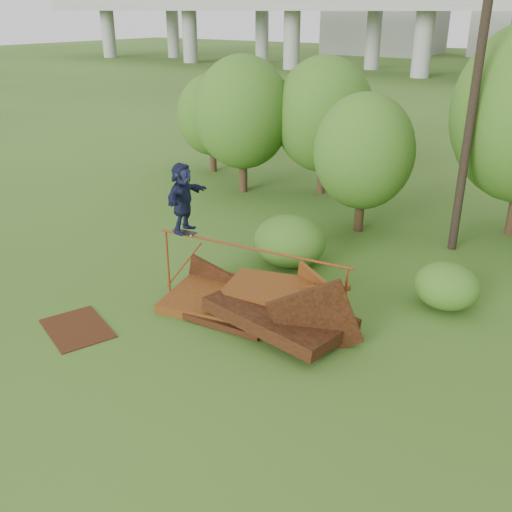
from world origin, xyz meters
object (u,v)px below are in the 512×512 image
Objects in this scene: scrap_pile at (260,305)px; skater at (183,198)px; flat_plate at (77,328)px; utility_pole at (477,75)px.

scrap_pile is 3.45m from skater.
flat_plate is (-1.12, -2.94, -2.89)m from skater.
skater is 0.17× the size of utility_pole.
flat_plate is (-3.42, -3.17, -0.33)m from scrap_pile.
utility_pole reaches higher than flat_plate.
scrap_pile is at bearing -109.01° from utility_pole.
scrap_pile is 4.68m from flat_plate.
utility_pole is (2.61, 7.56, 5.25)m from scrap_pile.
skater is at bearing -174.15° from scrap_pile.
flat_plate is at bearing -137.16° from scrap_pile.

